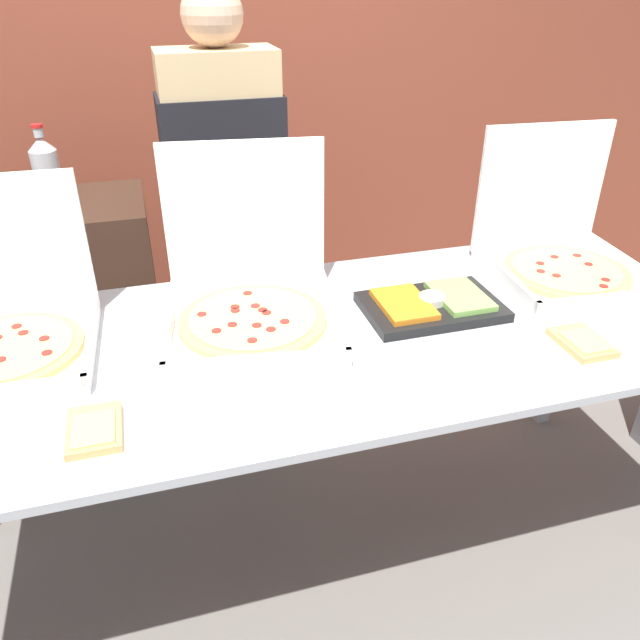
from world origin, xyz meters
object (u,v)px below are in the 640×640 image
at_px(soda_can_silver, 10,193).
at_px(person_server_vest, 228,214).
at_px(paper_plate_front_left, 582,344).
at_px(paper_plate_front_right, 95,431).
at_px(veggie_tray, 432,305).
at_px(soda_bottle, 46,169).
at_px(pizza_box_near_left, 560,250).
at_px(pizza_box_near_right, 251,293).
at_px(pizza_box_far_right, 7,324).

bearing_deg(soda_can_silver, person_server_vest, -10.64).
bearing_deg(paper_plate_front_left, paper_plate_front_right, -179.45).
height_order(veggie_tray, soda_can_silver, soda_can_silver).
bearing_deg(veggie_tray, soda_bottle, 140.77).
relative_size(paper_plate_front_left, paper_plate_front_right, 1.08).
height_order(pizza_box_near_left, person_server_vest, person_server_vest).
bearing_deg(person_server_vest, pizza_box_near_left, 150.69).
distance_m(pizza_box_near_right, paper_plate_front_left, 0.95).
bearing_deg(pizza_box_far_right, veggie_tray, -3.70).
bearing_deg(soda_bottle, pizza_box_near_right, -53.83).
xyz_separation_m(pizza_box_far_right, paper_plate_front_left, (1.52, -0.43, -0.07)).
xyz_separation_m(paper_plate_front_left, soda_bottle, (-1.44, 1.23, 0.27)).
bearing_deg(soda_bottle, pizza_box_near_left, -25.36).
height_order(pizza_box_near_right, pizza_box_near_left, pizza_box_near_right).
xyz_separation_m(paper_plate_front_left, person_server_vest, (-0.82, 1.03, 0.10)).
relative_size(pizza_box_near_right, soda_bottle, 2.03).
height_order(pizza_box_near_right, pizza_box_far_right, pizza_box_near_right).
distance_m(paper_plate_front_right, soda_can_silver, 1.23).
bearing_deg(soda_bottle, person_server_vest, -18.11).
distance_m(pizza_box_near_right, person_server_vest, 0.61).
xyz_separation_m(veggie_tray, soda_bottle, (-1.13, 0.92, 0.25)).
bearing_deg(paper_plate_front_left, soda_bottle, 139.53).
height_order(paper_plate_front_left, person_server_vest, person_server_vest).
relative_size(pizza_box_near_right, pizza_box_far_right, 1.19).
relative_size(paper_plate_front_right, person_server_vest, 0.12).
distance_m(pizza_box_near_right, soda_bottle, 1.02).
distance_m(pizza_box_near_right, pizza_box_near_left, 1.07).
height_order(pizza_box_near_left, soda_bottle, pizza_box_near_left).
distance_m(paper_plate_front_left, soda_can_silver, 1.97).
distance_m(pizza_box_far_right, veggie_tray, 1.21).
distance_m(paper_plate_front_right, veggie_tray, 1.03).
relative_size(paper_plate_front_left, veggie_tray, 0.56).
relative_size(pizza_box_near_left, paper_plate_front_right, 2.43).
xyz_separation_m(soda_can_silver, person_server_vest, (0.75, -0.14, -0.10)).
relative_size(pizza_box_far_right, soda_bottle, 1.71).
bearing_deg(person_server_vest, soda_can_silver, -10.64).
distance_m(veggie_tray, person_server_vest, 0.88).
bearing_deg(soda_bottle, veggie_tray, -39.23).
xyz_separation_m(pizza_box_near_right, soda_bottle, (-0.59, 0.81, 0.19)).
height_order(pizza_box_far_right, soda_bottle, pizza_box_far_right).
distance_m(pizza_box_near_left, veggie_tray, 0.55).
height_order(pizza_box_near_left, soda_can_silver, pizza_box_near_left).
distance_m(pizza_box_near_left, person_server_vest, 1.19).
bearing_deg(paper_plate_front_right, pizza_box_near_left, 16.78).
relative_size(pizza_box_far_right, soda_can_silver, 3.85).
height_order(soda_bottle, soda_can_silver, soda_bottle).
height_order(paper_plate_front_left, veggie_tray, veggie_tray).
height_order(soda_can_silver, person_server_vest, person_server_vest).
bearing_deg(veggie_tray, paper_plate_front_right, -161.87).
xyz_separation_m(pizza_box_near_right, veggie_tray, (0.54, -0.11, -0.06)).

